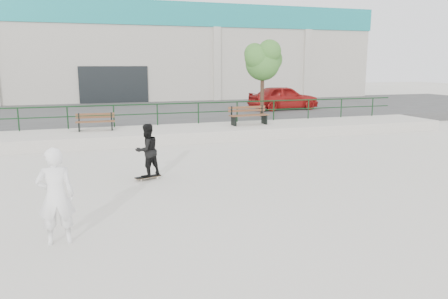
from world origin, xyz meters
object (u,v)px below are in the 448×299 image
object	(u,v)px
bench_right	(249,116)
tree	(263,59)
skateboard	(148,177)
bench_left	(95,122)
standing_skater	(147,150)
red_car	(283,97)
seated_skater	(56,196)

from	to	relation	value
bench_right	tree	bearing A→B (deg)	52.77
bench_right	skateboard	size ratio (longest dim) A/B	2.42
bench_left	skateboard	xyz separation A→B (m)	(1.21, -7.10, -0.80)
tree	standing_skater	world-z (taller)	tree
red_car	skateboard	distance (m)	16.52
tree	bench_left	bearing A→B (deg)	-164.38
bench_right	standing_skater	bearing A→B (deg)	-133.97
tree	bench_right	bearing A→B (deg)	-123.93
red_car	standing_skater	distance (m)	16.48
bench_left	bench_right	xyz separation A→B (m)	(7.02, -0.34, 0.06)
skateboard	standing_skater	distance (m)	0.80
red_car	standing_skater	world-z (taller)	red_car
bench_right	red_car	world-z (taller)	red_car
tree	red_car	xyz separation A→B (m)	(2.77, 3.11, -2.33)
bench_left	seated_skater	distance (m)	11.34
bench_right	red_car	xyz separation A→B (m)	(4.68, 5.95, 0.32)
bench_left	bench_right	distance (m)	7.03
skateboard	tree	bearing A→B (deg)	33.89
bench_right	tree	world-z (taller)	tree
skateboard	seated_skater	world-z (taller)	seated_skater
tree	red_car	bearing A→B (deg)	48.33
bench_left	standing_skater	xyz separation A→B (m)	(1.21, -7.10, -0.00)
seated_skater	bench_right	bearing A→B (deg)	-128.15
tree	skateboard	world-z (taller)	tree
standing_skater	red_car	bearing A→B (deg)	-156.43
seated_skater	standing_skater	bearing A→B (deg)	-120.39
red_car	bench_right	bearing A→B (deg)	138.77
tree	skateboard	xyz separation A→B (m)	(-7.72, -9.60, -3.52)
bench_left	seated_skater	bearing A→B (deg)	-93.04
bench_left	standing_skater	size ratio (longest dim) A/B	1.07
red_car	seated_skater	world-z (taller)	red_car
skateboard	red_car	bearing A→B (deg)	33.16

